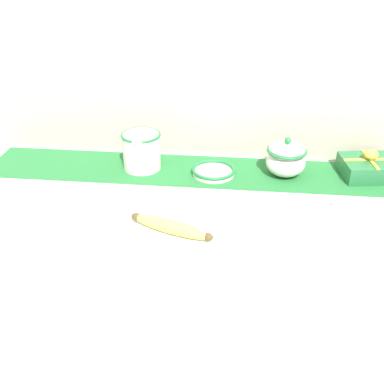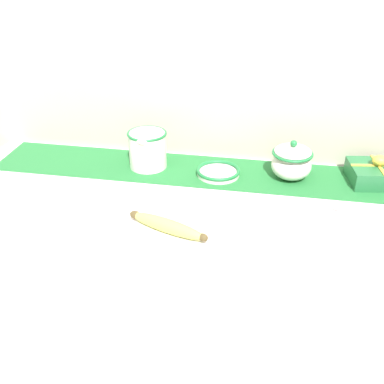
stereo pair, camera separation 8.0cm
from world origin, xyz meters
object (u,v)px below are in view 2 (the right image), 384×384
object	(u,v)px
small_dish	(218,172)
spoon	(335,209)
sugar_bowl	(292,162)
gift_box	(377,173)
banana	(168,226)
cream_pitcher	(148,148)

from	to	relation	value
small_dish	spoon	distance (m)	0.36
sugar_bowl	gift_box	size ratio (longest dim) A/B	0.70
small_dish	banana	bearing A→B (deg)	-104.61
small_dish	banana	xyz separation A→B (m)	(-0.08, -0.32, 0.00)
cream_pitcher	banana	size ratio (longest dim) A/B	0.64
banana	spoon	size ratio (longest dim) A/B	1.49
spoon	cream_pitcher	bearing A→B (deg)	130.05
cream_pitcher	sugar_bowl	bearing A→B (deg)	-0.14
sugar_bowl	gift_box	bearing A→B (deg)	4.91
small_dish	sugar_bowl	bearing A→B (deg)	5.17
cream_pitcher	small_dish	bearing A→B (deg)	-5.25
cream_pitcher	sugar_bowl	world-z (taller)	sugar_bowl
banana	gift_box	size ratio (longest dim) A/B	1.26
sugar_bowl	gift_box	xyz separation A→B (m)	(0.25, 0.02, -0.03)
small_dish	gift_box	size ratio (longest dim) A/B	0.76
sugar_bowl	banana	distance (m)	0.45
gift_box	cream_pitcher	bearing A→B (deg)	-178.31
banana	cream_pitcher	bearing A→B (deg)	112.18
gift_box	spoon	bearing A→B (deg)	-125.56
small_dish	banana	size ratio (longest dim) A/B	0.60
cream_pitcher	gift_box	distance (m)	0.68
cream_pitcher	spoon	world-z (taller)	cream_pitcher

